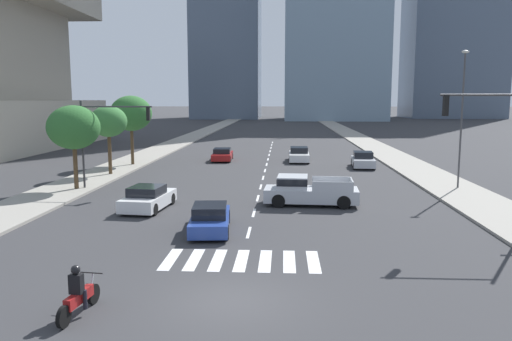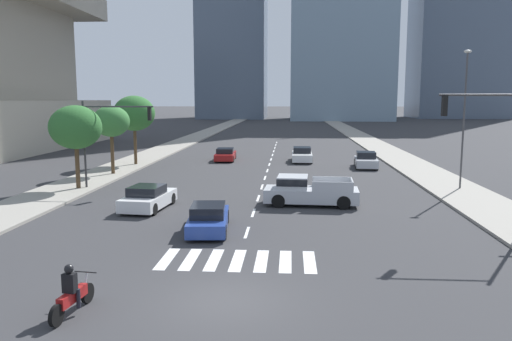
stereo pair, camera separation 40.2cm
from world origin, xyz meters
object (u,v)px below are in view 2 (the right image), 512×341
(street_tree_second, at_px, (111,122))
(sedan_white_4, at_px, (148,198))
(pickup_truck, at_px, (306,191))
(sedan_silver_2, at_px, (366,160))
(sedan_red_0, at_px, (225,155))
(street_lamp_east, at_px, (464,111))
(motorcycle_lead, at_px, (72,294))
(traffic_signal_far, at_px, (110,128))
(sedan_white_1, at_px, (302,155))
(street_tree_nearest, at_px, (76,127))
(traffic_signal_near, at_px, (496,135))
(street_tree_third, at_px, (134,113))
(sedan_blue_3, at_px, (208,218))

(street_tree_second, bearing_deg, sedan_white_4, -62.26)
(pickup_truck, distance_m, sedan_silver_2, 17.28)
(sedan_red_0, distance_m, street_tree_second, 13.38)
(street_lamp_east, bearing_deg, sedan_red_0, 139.41)
(sedan_silver_2, height_order, sedan_white_4, sedan_silver_2)
(motorcycle_lead, relative_size, traffic_signal_far, 0.38)
(sedan_white_1, relative_size, street_tree_nearest, 0.87)
(traffic_signal_near, distance_m, street_tree_nearest, 24.91)
(sedan_white_4, xyz_separation_m, street_lamp_east, (19.11, 7.08, 4.66))
(sedan_white_1, bearing_deg, street_tree_third, -74.32)
(sedan_white_1, height_order, sedan_blue_3, sedan_white_1)
(traffic_signal_near, bearing_deg, sedan_silver_2, -84.65)
(sedan_white_1, bearing_deg, sedan_blue_3, -9.91)
(sedan_silver_2, bearing_deg, sedan_blue_3, -20.78)
(sedan_white_1, xyz_separation_m, street_lamp_east, (10.17, -14.88, 4.63))
(sedan_silver_2, height_order, street_tree_third, street_tree_third)
(motorcycle_lead, relative_size, pickup_truck, 0.41)
(street_lamp_east, relative_size, street_tree_nearest, 1.64)
(street_tree_third, bearing_deg, sedan_white_4, -70.63)
(sedan_blue_3, bearing_deg, traffic_signal_near, -95.76)
(sedan_silver_2, bearing_deg, street_tree_third, -85.44)
(sedan_silver_2, distance_m, street_tree_nearest, 24.56)
(street_tree_second, distance_m, street_tree_third, 5.93)
(sedan_white_1, distance_m, street_tree_second, 18.58)
(traffic_signal_far, bearing_deg, street_tree_second, 109.30)
(sedan_silver_2, bearing_deg, traffic_signal_far, -52.38)
(sedan_white_1, height_order, street_tree_nearest, street_tree_nearest)
(sedan_silver_2, xyz_separation_m, traffic_signal_far, (-18.59, -12.26, 3.51))
(pickup_truck, height_order, street_tree_third, street_tree_third)
(sedan_silver_2, bearing_deg, street_tree_second, -69.58)
(sedan_red_0, distance_m, street_tree_third, 9.78)
(motorcycle_lead, distance_m, pickup_truck, 16.83)
(motorcycle_lead, height_order, street_tree_third, street_tree_third)
(sedan_white_1, bearing_deg, traffic_signal_far, -38.18)
(pickup_truck, xyz_separation_m, sedan_white_4, (-8.75, -1.67, -0.20))
(sedan_blue_3, relative_size, street_tree_second, 0.84)
(sedan_red_0, relative_size, sedan_white_1, 0.97)
(sedan_white_1, xyz_separation_m, street_tree_third, (-15.21, -4.12, 4.10))
(motorcycle_lead, bearing_deg, sedan_white_1, -4.65)
(sedan_white_1, distance_m, sedan_silver_2, 6.84)
(sedan_red_0, xyz_separation_m, traffic_signal_near, (15.20, -26.78, 3.93))
(sedan_red_0, relative_size, sedan_blue_3, 1.03)
(street_tree_second, bearing_deg, sedan_silver_2, 16.22)
(sedan_red_0, bearing_deg, traffic_signal_far, 159.32)
(traffic_signal_near, bearing_deg, street_tree_nearest, -23.32)
(motorcycle_lead, relative_size, sedan_red_0, 0.48)
(sedan_silver_2, height_order, street_lamp_east, street_lamp_east)
(motorcycle_lead, distance_m, sedan_silver_2, 34.07)
(motorcycle_lead, height_order, sedan_white_1, motorcycle_lead)
(sedan_white_4, height_order, traffic_signal_far, traffic_signal_far)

